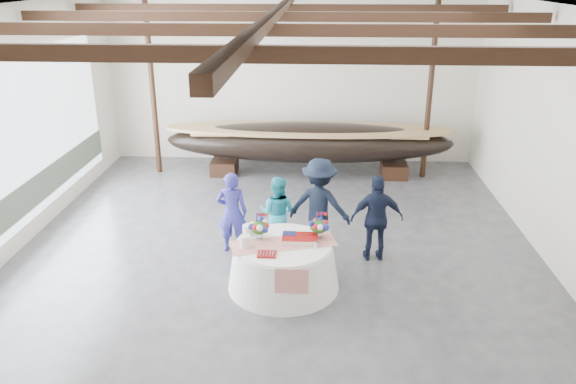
{
  "coord_description": "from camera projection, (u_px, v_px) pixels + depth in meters",
  "views": [
    {
      "loc": [
        0.73,
        -9.32,
        5.05
      ],
      "look_at": [
        0.2,
        0.43,
        1.18
      ],
      "focal_mm": 35.0,
      "sensor_mm": 36.0,
      "label": 1
    }
  ],
  "objects": [
    {
      "name": "longboat_display",
      "position": [
        309.0,
        142.0,
        14.58
      ],
      "size": [
        7.47,
        1.49,
        1.4
      ],
      "color": "black",
      "rests_on": "ground"
    },
    {
      "name": "guest_woman_teal",
      "position": [
        277.0,
        213.0,
        10.73
      ],
      "size": [
        0.81,
        0.69,
        1.46
      ],
      "primitive_type": "imported",
      "rotation": [
        0.0,
        0.0,
        2.93
      ],
      "color": "#22A0B3",
      "rests_on": "ground"
    },
    {
      "name": "floor",
      "position": [
        276.0,
        259.0,
        10.55
      ],
      "size": [
        10.0,
        12.0,
        0.01
      ],
      "primitive_type": "cube",
      "color": "#3D3D42",
      "rests_on": "ground"
    },
    {
      "name": "banquet_table",
      "position": [
        283.0,
        265.0,
        9.49
      ],
      "size": [
        1.89,
        1.89,
        0.81
      ],
      "color": "white",
      "rests_on": "ground"
    },
    {
      "name": "open_bay",
      "position": [
        29.0,
        146.0,
        11.05
      ],
      "size": [
        0.03,
        7.0,
        3.2
      ],
      "color": "silver",
      "rests_on": "ground"
    },
    {
      "name": "guest_woman_blue",
      "position": [
        232.0,
        212.0,
        10.59
      ],
      "size": [
        0.59,
        0.39,
        1.59
      ],
      "primitive_type": "imported",
      "rotation": [
        0.0,
        0.0,
        3.16
      ],
      "color": "navy",
      "rests_on": "ground"
    },
    {
      "name": "ceiling",
      "position": [
        274.0,
        7.0,
        8.89
      ],
      "size": [
        10.0,
        12.0,
        0.01
      ],
      "primitive_type": "cube",
      "color": "white",
      "rests_on": "wall_back"
    },
    {
      "name": "guest_man_left",
      "position": [
        319.0,
        205.0,
        10.58
      ],
      "size": [
        1.32,
        0.95,
        1.84
      ],
      "primitive_type": "imported",
      "rotation": [
        0.0,
        0.0,
        2.89
      ],
      "color": "black",
      "rests_on": "ground"
    },
    {
      "name": "wall_right",
      "position": [
        570.0,
        148.0,
        9.47
      ],
      "size": [
        0.02,
        12.0,
        4.5
      ],
      "primitive_type": "cube",
      "color": "silver",
      "rests_on": "ground"
    },
    {
      "name": "tabletop_items",
      "position": [
        286.0,
        231.0,
        9.43
      ],
      "size": [
        1.83,
        1.04,
        0.4
      ],
      "color": "#B51912",
      "rests_on": "banquet_table"
    },
    {
      "name": "guest_man_right",
      "position": [
        377.0,
        218.0,
        10.25
      ],
      "size": [
        1.0,
        0.48,
        1.65
      ],
      "primitive_type": "imported",
      "rotation": [
        0.0,
        0.0,
        3.22
      ],
      "color": "#141B31",
      "rests_on": "ground"
    },
    {
      "name": "wall_front",
      "position": [
        214.0,
        376.0,
        4.15
      ],
      "size": [
        10.0,
        0.02,
        4.5
      ],
      "primitive_type": "cube",
      "color": "silver",
      "rests_on": "ground"
    },
    {
      "name": "wall_back",
      "position": [
        292.0,
        81.0,
        15.29
      ],
      "size": [
        10.0,
        0.02,
        4.5
      ],
      "primitive_type": "cube",
      "color": "silver",
      "rests_on": "ground"
    },
    {
      "name": "pavilion_structure",
      "position": [
        278.0,
        34.0,
        9.83
      ],
      "size": [
        9.8,
        11.76,
        4.5
      ],
      "color": "black",
      "rests_on": "ground"
    }
  ]
}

